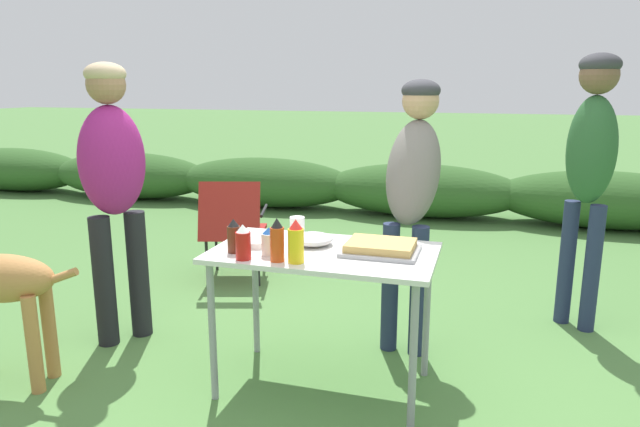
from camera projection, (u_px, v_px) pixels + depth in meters
ground_plane at (324, 386)px, 2.98m from camera, size 60.00×60.00×0.00m
shrub_hedge at (421, 190)px, 6.78m from camera, size 14.40×0.90×0.62m
folding_table at (324, 265)px, 2.84m from camera, size 1.10×0.64×0.74m
food_tray at (381, 248)px, 2.77m from camera, size 0.36×0.29×0.06m
plate_stack at (258, 241)px, 2.94m from camera, size 0.24×0.24×0.03m
mixing_bowl at (312, 239)px, 2.91m from camera, size 0.21×0.21×0.06m
paper_cup_stack at (297, 227)px, 3.05m from camera, size 0.08×0.08×0.11m
ketchup_bottle at (243, 243)px, 2.66m from camera, size 0.07×0.07×0.17m
mustard_bottle at (296, 242)px, 2.61m from camera, size 0.07×0.07×0.21m
hot_sauce_bottle at (277, 241)px, 2.63m from camera, size 0.07×0.07×0.21m
mayo_bottle at (269, 242)px, 2.73m from camera, size 0.08×0.08×0.14m
bbq_sauce_bottle at (234, 237)px, 2.77m from camera, size 0.06×0.06×0.17m
standing_person_in_olive_jacket at (413, 179)px, 3.26m from camera, size 0.35×0.47×1.57m
standing_person_in_gray_fleece at (113, 175)px, 3.32m from camera, size 0.44×0.48×1.67m
standing_person_in_navy_coat at (591, 155)px, 3.48m from camera, size 0.38×0.36×1.73m
camp_chair_green_behind_table at (233, 225)px, 4.45m from camera, size 0.61×0.70×0.83m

